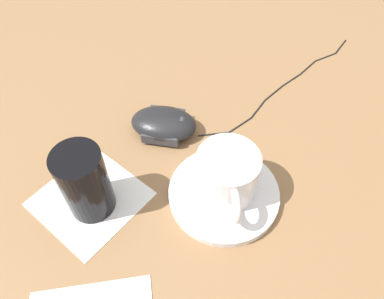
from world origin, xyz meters
name	(u,v)px	position (x,y,z in m)	size (l,w,h in m)	color
ground_plane	(158,184)	(0.00, 0.00, 0.00)	(3.00, 3.00, 0.00)	olive
saucer	(224,194)	(0.07, 0.07, 0.01)	(0.15, 0.15, 0.01)	white
coffee_cup	(227,175)	(0.06, 0.07, 0.05)	(0.11, 0.08, 0.07)	white
computer_mouse	(164,124)	(-0.08, 0.05, 0.02)	(0.12, 0.12, 0.04)	black
mouse_cable	(285,86)	(-0.06, 0.29, 0.00)	(0.08, 0.38, 0.00)	black
napkin_under_glass	(90,199)	(-0.03, -0.09, 0.00)	(0.13, 0.13, 0.00)	white
drinking_glass	(85,182)	(-0.02, -0.09, 0.06)	(0.06, 0.06, 0.11)	black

